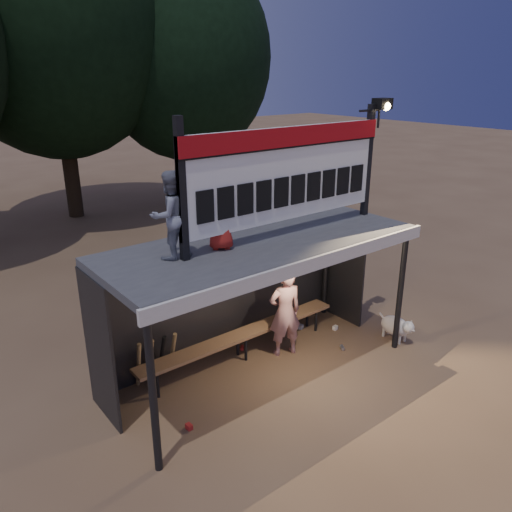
{
  "coord_description": "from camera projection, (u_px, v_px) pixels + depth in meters",
  "views": [
    {
      "loc": [
        -4.54,
        -5.58,
        4.72
      ],
      "look_at": [
        0.2,
        0.4,
        1.9
      ],
      "focal_mm": 35.0,
      "sensor_mm": 36.0,
      "label": 1
    }
  ],
  "objects": [
    {
      "name": "ground",
      "position": [
        261.0,
        371.0,
        8.38
      ],
      "size": [
        80.0,
        80.0,
        0.0
      ],
      "primitive_type": "plane",
      "color": "brown",
      "rests_on": "ground"
    },
    {
      "name": "dugout_shelter",
      "position": [
        252.0,
        265.0,
        7.92
      ],
      "size": [
        5.1,
        2.08,
        2.32
      ],
      "color": "#3E3E41",
      "rests_on": "ground"
    },
    {
      "name": "tree_mid",
      "position": [
        52.0,
        22.0,
        15.27
      ],
      "size": [
        7.22,
        7.22,
        10.36
      ],
      "color": "black",
      "rests_on": "ground"
    },
    {
      "name": "scoreboard_assembly",
      "position": [
        291.0,
        170.0,
        7.54
      ],
      "size": [
        4.1,
        0.27,
        1.99
      ],
      "color": "black",
      "rests_on": "dugout_shelter"
    },
    {
      "name": "dog",
      "position": [
        397.0,
        326.0,
        9.27
      ],
      "size": [
        0.36,
        0.81,
        0.49
      ],
      "color": "silver",
      "rests_on": "ground"
    },
    {
      "name": "player",
      "position": [
        285.0,
        312.0,
        8.64
      ],
      "size": [
        0.68,
        0.55,
        1.63
      ],
      "primitive_type": "imported",
      "rotation": [
        0.0,
        0.0,
        2.84
      ],
      "color": "silver",
      "rests_on": "ground"
    },
    {
      "name": "child_a",
      "position": [
        170.0,
        215.0,
        6.65
      ],
      "size": [
        0.62,
        0.5,
        1.2
      ],
      "primitive_type": "imported",
      "rotation": [
        0.0,
        0.0,
        3.21
      ],
      "color": "gray",
      "rests_on": "dugout_shelter"
    },
    {
      "name": "bench",
      "position": [
        242.0,
        335.0,
        8.63
      ],
      "size": [
        4.0,
        0.35,
        0.48
      ],
      "color": "#87603F",
      "rests_on": "ground"
    },
    {
      "name": "bats",
      "position": [
        156.0,
        358.0,
        7.95
      ],
      "size": [
        0.68,
        0.35,
        0.84
      ],
      "color": "olive",
      "rests_on": "ground"
    },
    {
      "name": "tree_right",
      "position": [
        183.0,
        57.0,
        17.21
      ],
      "size": [
        6.08,
        6.08,
        8.72
      ],
      "color": "black",
      "rests_on": "ground"
    },
    {
      "name": "child_b",
      "position": [
        221.0,
        218.0,
        7.05
      ],
      "size": [
        0.54,
        0.47,
        0.92
      ],
      "primitive_type": "imported",
      "rotation": [
        0.0,
        0.0,
        2.65
      ],
      "color": "#A9201A",
      "rests_on": "dugout_shelter"
    },
    {
      "name": "litter",
      "position": [
        286.0,
        349.0,
        8.96
      ],
      "size": [
        3.83,
        1.36,
        0.08
      ],
      "color": "#A51D1C",
      "rests_on": "ground"
    }
  ]
}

